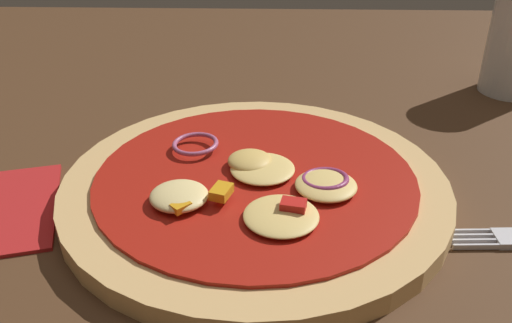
# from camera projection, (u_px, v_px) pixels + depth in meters

# --- Properties ---
(dining_table) EXTENTS (1.27, 1.09, 0.03)m
(dining_table) POSITION_uv_depth(u_px,v_px,m) (326.00, 187.00, 0.47)
(dining_table) COLOR #4C301C
(dining_table) RESTS_ON ground
(pizza) EXTENTS (0.30, 0.30, 0.03)m
(pizza) POSITION_uv_depth(u_px,v_px,m) (255.00, 186.00, 0.43)
(pizza) COLOR tan
(pizza) RESTS_ON dining_table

